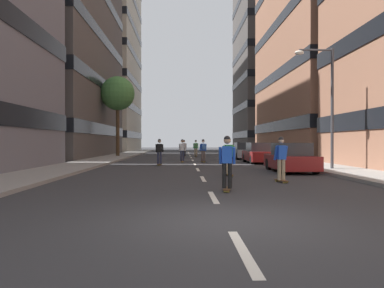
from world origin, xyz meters
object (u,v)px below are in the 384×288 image
(skater_1, at_px, (229,155))
(skater_6, at_px, (281,157))
(streetlamp_right, at_px, (326,95))
(parked_car_far, at_px, (291,159))
(skater_5, at_px, (184,148))
(skater_2, at_px, (227,160))
(skater_7, at_px, (196,147))
(skater_4, at_px, (159,151))
(skater_0, at_px, (203,149))
(parked_car_near, at_px, (244,151))
(street_tree_near, at_px, (118,94))
(parked_car_mid, at_px, (259,154))
(skater_3, at_px, (182,149))

(skater_1, height_order, skater_6, same)
(streetlamp_right, height_order, skater_6, streetlamp_right)
(parked_car_far, relative_size, skater_5, 2.47)
(parked_car_far, height_order, skater_5, skater_5)
(skater_2, relative_size, skater_7, 1.00)
(skater_4, xyz_separation_m, skater_5, (1.71, 12.50, 0.00))
(skater_0, bearing_deg, skater_4, -133.69)
(parked_car_near, distance_m, street_tree_near, 14.24)
(parked_car_far, xyz_separation_m, street_tree_near, (-12.35, 18.26, 5.80))
(streetlamp_right, height_order, skater_0, streetlamp_right)
(streetlamp_right, xyz_separation_m, skater_0, (-6.13, 8.26, -3.12))
(streetlamp_right, height_order, skater_1, streetlamp_right)
(parked_car_far, relative_size, streetlamp_right, 0.68)
(parked_car_near, distance_m, streetlamp_right, 14.25)
(parked_car_mid, bearing_deg, parked_car_near, 90.00)
(parked_car_near, distance_m, skater_5, 6.70)
(parked_car_far, bearing_deg, parked_car_near, 90.00)
(streetlamp_right, height_order, skater_2, streetlamp_right)
(skater_2, bearing_deg, skater_0, 89.37)
(parked_car_mid, distance_m, street_tree_near, 17.23)
(skater_3, xyz_separation_m, skater_7, (1.42, 9.93, 0.03))
(skater_2, height_order, skater_5, same)
(parked_car_far, distance_m, street_tree_near, 22.79)
(parked_car_mid, height_order, skater_6, skater_6)
(skater_1, bearing_deg, parked_car_near, 77.70)
(streetlamp_right, relative_size, skater_0, 3.65)
(parked_car_near, distance_m, skater_0, 6.78)
(skater_0, distance_m, skater_7, 10.25)
(skater_3, bearing_deg, skater_7, 81.86)
(parked_car_near, relative_size, skater_2, 2.47)
(skater_4, bearing_deg, skater_2, -76.71)
(skater_1, height_order, skater_7, same)
(parked_car_far, xyz_separation_m, skater_6, (-1.83, -4.77, 0.29))
(skater_6, bearing_deg, parked_car_near, 84.47)
(street_tree_near, distance_m, skater_2, 27.25)
(skater_1, height_order, skater_2, same)
(streetlamp_right, xyz_separation_m, skater_3, (-7.74, 8.58, -3.15))
(skater_2, relative_size, skater_6, 1.00)
(parked_car_mid, relative_size, skater_3, 2.47)
(skater_0, bearing_deg, streetlamp_right, -53.42)
(parked_car_mid, distance_m, streetlamp_right, 8.27)
(skater_0, relative_size, skater_2, 1.00)
(parked_car_far, height_order, streetlamp_right, streetlamp_right)
(parked_car_near, bearing_deg, skater_0, -127.03)
(skater_3, bearing_deg, parked_car_mid, -13.25)
(skater_5, bearing_deg, skater_4, -97.81)
(street_tree_near, height_order, skater_1, street_tree_near)
(street_tree_near, bearing_deg, parked_car_mid, -40.46)
(parked_car_near, xyz_separation_m, skater_2, (-4.26, -21.33, 0.29))
(parked_car_near, height_order, skater_5, skater_5)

